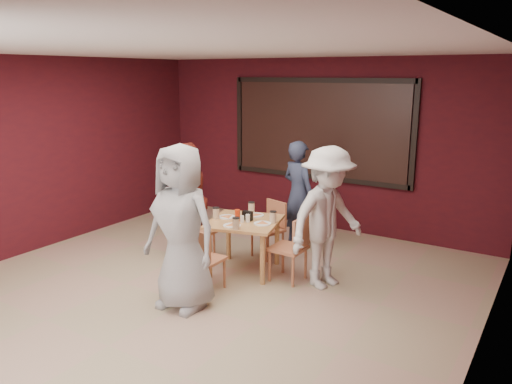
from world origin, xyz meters
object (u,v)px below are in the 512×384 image
Objects in this scene: dining_table at (244,226)px; diner_front at (181,228)px; chair_right at (293,245)px; chair_left at (194,228)px; diner_left at (186,200)px; chair_front at (203,257)px; diner_back at (298,194)px; diner_right at (327,218)px; chair_back at (271,225)px.

dining_table is 1.25m from diner_front.
diner_front is (-0.71, -1.26, 0.44)m from chair_right.
chair_left is 0.51× the size of diner_left.
chair_front is (-0.06, -0.80, -0.17)m from dining_table.
diner_left is at bearing 174.84° from dining_table.
chair_left is at bearing 73.72° from diner_back.
dining_table reaches higher than chair_left.
diner_front reaches higher than chair_left.
dining_table is at bearing 85.85° from chair_front.
chair_left is 1.98m from diner_right.
chair_right reaches higher than dining_table.
diner_back is at bearing 54.36° from chair_left.
diner_right is (1.11, 1.36, -0.05)m from diner_front.
diner_right reaches higher than chair_front.
diner_back reaches higher than chair_front.
chair_front is 0.42× the size of diner_front.
chair_front is 1.13m from chair_right.
chair_right is 1.51m from diner_front.
chair_left is 0.47× the size of diner_right.
diner_left is at bearing 178.37° from chair_right.
chair_right is 1.40m from diner_back.
chair_front is at bearing 95.16° from diner_front.
diner_front is (0.05, -0.42, 0.48)m from chair_front.
chair_left is at bearing -177.88° from dining_table.
chair_back is 0.50× the size of diner_back.
diner_back reaches higher than chair_back.
diner_back is 0.92× the size of diner_right.
dining_table is 0.67× the size of diner_back.
diner_right reaches higher than diner_left.
diner_front is 1.14× the size of diner_left.
chair_right is 0.57m from diner_right.
diner_right is at bearing -26.05° from chair_back.
diner_back is (-0.58, 1.24, 0.32)m from chair_right.
chair_front is 0.48× the size of diner_left.
chair_front is at bearing -44.97° from chair_left.
diner_front reaches higher than diner_back.
diner_right is at bearing 5.14° from chair_left.
chair_back is 1.09m from chair_left.
diner_left is (-1.76, 0.05, 0.33)m from chair_right.
diner_right is at bearing 150.15° from diner_back.
chair_left reaches higher than chair_front.
diner_front is at bearing -90.51° from chair_back.
dining_table is 0.62× the size of diner_right.
chair_left is 1.53m from chair_right.
diner_back is 0.99× the size of diner_left.
chair_left is (-0.83, -0.71, 0.01)m from chair_back.
dining_table is 1.30m from diner_back.
diner_back is at bearing 84.83° from dining_table.
chair_left is at bearing -139.49° from chair_back.
dining_table is at bearing -90.34° from chair_back.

